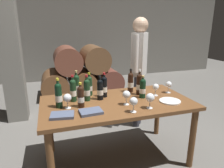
{
  "coord_description": "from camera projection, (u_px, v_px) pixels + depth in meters",
  "views": [
    {
      "loc": [
        -0.7,
        -2.04,
        1.59
      ],
      "look_at": [
        0.0,
        0.2,
        0.91
      ],
      "focal_mm": 32.21,
      "sensor_mm": 36.0,
      "label": 1
    }
  ],
  "objects": [
    {
      "name": "wine_bottle_10",
      "position": [
        104.0,
        86.0,
        2.41
      ],
      "size": [
        0.07,
        0.07,
        0.3
      ],
      "color": "black",
      "rests_on": "dining_table"
    },
    {
      "name": "ground_plane",
      "position": [
        117.0,
        158.0,
        2.51
      ],
      "size": [
        14.0,
        14.0,
        0.0
      ],
      "primitive_type": "plane",
      "color": "#66635E"
    },
    {
      "name": "wine_bottle_7",
      "position": [
        131.0,
        82.0,
        2.59
      ],
      "size": [
        0.07,
        0.07,
        0.31
      ],
      "color": "black",
      "rests_on": "dining_table"
    },
    {
      "name": "wine_bottle_8",
      "position": [
        73.0,
        90.0,
        2.27
      ],
      "size": [
        0.07,
        0.07,
        0.31
      ],
      "color": "#19381E",
      "rests_on": "dining_table"
    },
    {
      "name": "serving_plate",
      "position": [
        170.0,
        101.0,
        2.29
      ],
      "size": [
        0.24,
        0.24,
        0.01
      ],
      "primitive_type": "cylinder",
      "color": "white",
      "rests_on": "dining_table"
    },
    {
      "name": "wine_bottle_3",
      "position": [
        143.0,
        88.0,
        2.38
      ],
      "size": [
        0.07,
        0.07,
        0.27
      ],
      "color": "black",
      "rests_on": "dining_table"
    },
    {
      "name": "wine_bottle_5",
      "position": [
        77.0,
        85.0,
        2.44
      ],
      "size": [
        0.07,
        0.07,
        0.32
      ],
      "color": "#19381E",
      "rests_on": "dining_table"
    },
    {
      "name": "wine_glass_4",
      "position": [
        156.0,
        87.0,
        2.45
      ],
      "size": [
        0.08,
        0.08,
        0.15
      ],
      "color": "white",
      "rests_on": "dining_table"
    },
    {
      "name": "cellar_back_wall",
      "position": [
        72.0,
        32.0,
        5.97
      ],
      "size": [
        10.0,
        0.24,
        2.8
      ],
      "primitive_type": "cube",
      "color": "slate",
      "rests_on": "ground_plane"
    },
    {
      "name": "wine_bottle_9",
      "position": [
        59.0,
        95.0,
        2.09
      ],
      "size": [
        0.07,
        0.07,
        0.32
      ],
      "color": "black",
      "rests_on": "dining_table"
    },
    {
      "name": "wine_glass_0",
      "position": [
        134.0,
        102.0,
        1.98
      ],
      "size": [
        0.08,
        0.08,
        0.16
      ],
      "color": "white",
      "rests_on": "dining_table"
    },
    {
      "name": "wine_glass_5",
      "position": [
        126.0,
        95.0,
        2.17
      ],
      "size": [
        0.09,
        0.09,
        0.16
      ],
      "color": "white",
      "rests_on": "dining_table"
    },
    {
      "name": "sommelier_presenting",
      "position": [
        139.0,
        63.0,
        3.08
      ],
      "size": [
        0.34,
        0.4,
        1.72
      ],
      "color": "#383842",
      "rests_on": "ground_plane"
    },
    {
      "name": "dining_table",
      "position": [
        117.0,
        109.0,
        2.32
      ],
      "size": [
        1.7,
        0.9,
        0.76
      ],
      "color": "brown",
      "rests_on": "ground_plane"
    },
    {
      "name": "barrel_stack",
      "position": [
        82.0,
        73.0,
        4.75
      ],
      "size": [
        1.86,
        0.9,
        1.15
      ],
      "color": "brown",
      "rests_on": "ground_plane"
    },
    {
      "name": "wine_glass_2",
      "position": [
        67.0,
        98.0,
        2.07
      ],
      "size": [
        0.09,
        0.09,
        0.16
      ],
      "color": "white",
      "rests_on": "dining_table"
    },
    {
      "name": "wine_bottle_6",
      "position": [
        139.0,
        84.0,
        2.49
      ],
      "size": [
        0.07,
        0.07,
        0.32
      ],
      "color": "black",
      "rests_on": "dining_table"
    },
    {
      "name": "leather_ledger",
      "position": [
        62.0,
        115.0,
        1.91
      ],
      "size": [
        0.24,
        0.19,
        0.03
      ],
      "primitive_type": "cube",
      "rotation": [
        0.0,
        0.0,
        -0.15
      ],
      "color": "#4C5670",
      "rests_on": "dining_table"
    },
    {
      "name": "wine_bottle_1",
      "position": [
        87.0,
        90.0,
        2.29
      ],
      "size": [
        0.07,
        0.07,
        0.3
      ],
      "color": "#19381E",
      "rests_on": "dining_table"
    },
    {
      "name": "wine_bottle_0",
      "position": [
        89.0,
        86.0,
        2.47
      ],
      "size": [
        0.07,
        0.07,
        0.29
      ],
      "color": "#19381E",
      "rests_on": "dining_table"
    },
    {
      "name": "tasting_notebook",
      "position": [
        91.0,
        112.0,
        1.99
      ],
      "size": [
        0.23,
        0.17,
        0.03
      ],
      "primitive_type": "cube",
      "rotation": [
        0.0,
        0.0,
        0.06
      ],
      "color": "#4C5670",
      "rests_on": "dining_table"
    },
    {
      "name": "stone_pillar",
      "position": [
        9.0,
        44.0,
        3.24
      ],
      "size": [
        0.32,
        0.32,
        2.6
      ],
      "primitive_type": "cube",
      "color": "slate",
      "rests_on": "ground_plane"
    },
    {
      "name": "wine_glass_3",
      "position": [
        169.0,
        85.0,
        2.56
      ],
      "size": [
        0.08,
        0.08,
        0.15
      ],
      "color": "white",
      "rests_on": "dining_table"
    },
    {
      "name": "wine_glass_1",
      "position": [
        150.0,
        98.0,
        2.07
      ],
      "size": [
        0.09,
        0.09,
        0.16
      ],
      "color": "white",
      "rests_on": "dining_table"
    },
    {
      "name": "wine_bottle_2",
      "position": [
        100.0,
        89.0,
        2.32
      ],
      "size": [
        0.07,
        0.07,
        0.28
      ],
      "color": "black",
      "rests_on": "dining_table"
    },
    {
      "name": "wine_bottle_4",
      "position": [
        81.0,
        96.0,
        2.11
      ],
      "size": [
        0.07,
        0.07,
        0.27
      ],
      "color": "black",
      "rests_on": "dining_table"
    }
  ]
}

